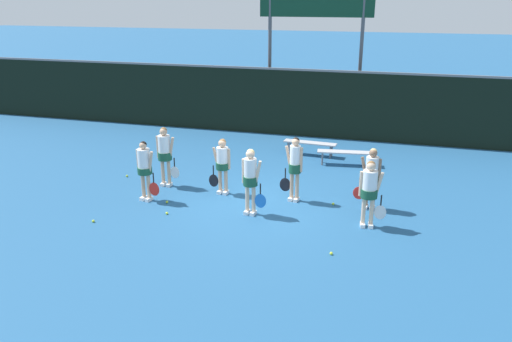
{
  "coord_description": "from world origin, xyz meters",
  "views": [
    {
      "loc": [
        3.37,
        -11.92,
        5.29
      ],
      "look_at": [
        -0.03,
        0.03,
        0.92
      ],
      "focal_mm": 35.0,
      "sensor_mm": 36.0,
      "label": 1
    }
  ],
  "objects": [
    {
      "name": "player_0",
      "position": [
        -2.97,
        -0.56,
        0.98
      ],
      "size": [
        0.66,
        0.39,
        1.67
      ],
      "rotation": [
        0.0,
        0.0,
        -0.19
      ],
      "color": "tan",
      "rests_on": "ground_plane"
    },
    {
      "name": "tennis_ball_5",
      "position": [
        -2.03,
        -1.3,
        0.03
      ],
      "size": [
        0.07,
        0.07,
        0.07
      ],
      "primitive_type": "sphere",
      "color": "#CCE033",
      "rests_on": "ground_plane"
    },
    {
      "name": "tennis_ball_7",
      "position": [
        1.99,
        0.49,
        0.03
      ],
      "size": [
        0.07,
        0.07,
        0.07
      ],
      "primitive_type": "sphere",
      "color": "#CCE033",
      "rests_on": "ground_plane"
    },
    {
      "name": "tennis_ball_4",
      "position": [
        -3.57,
        -2.23,
        0.03
      ],
      "size": [
        0.07,
        0.07,
        0.07
      ],
      "primitive_type": "sphere",
      "color": "#CCE033",
      "rests_on": "ground_plane"
    },
    {
      "name": "fence_windscreen",
      "position": [
        0.0,
        7.12,
        1.34
      ],
      "size": [
        60.0,
        0.08,
        2.66
      ],
      "color": "black",
      "rests_on": "ground_plane"
    },
    {
      "name": "player_6",
      "position": [
        2.92,
        0.5,
        0.97
      ],
      "size": [
        0.67,
        0.38,
        1.65
      ],
      "rotation": [
        0.0,
        0.0,
        -0.14
      ],
      "color": "#8C664C",
      "rests_on": "ground_plane"
    },
    {
      "name": "tennis_ball_0",
      "position": [
        -3.3,
        1.78,
        0.04
      ],
      "size": [
        0.07,
        0.07,
        0.07
      ],
      "primitive_type": "sphere",
      "color": "#CCE033",
      "rests_on": "ground_plane"
    },
    {
      "name": "player_5",
      "position": [
        0.91,
        0.51,
        1.05
      ],
      "size": [
        0.62,
        0.34,
        1.79
      ],
      "rotation": [
        0.0,
        0.0,
        -0.17
      ],
      "color": "tan",
      "rests_on": "ground_plane"
    },
    {
      "name": "tennis_ball_1",
      "position": [
        -2.35,
        -0.62,
        0.03
      ],
      "size": [
        0.07,
        0.07,
        0.07
      ],
      "primitive_type": "sphere",
      "color": "#CCE033",
      "rests_on": "ground_plane"
    },
    {
      "name": "tennis_ball_6",
      "position": [
        -3.18,
        1.34,
        0.03
      ],
      "size": [
        0.07,
        0.07,
        0.07
      ],
      "primitive_type": "sphere",
      "color": "#CCE033",
      "rests_on": "ground_plane"
    },
    {
      "name": "player_3",
      "position": [
        -2.93,
        0.59,
        1.06
      ],
      "size": [
        0.68,
        0.41,
        1.77
      ],
      "rotation": [
        0.0,
        0.0,
        -0.01
      ],
      "color": "tan",
      "rests_on": "ground_plane"
    },
    {
      "name": "tennis_ball_3",
      "position": [
        2.31,
        -2.26,
        0.03
      ],
      "size": [
        0.07,
        0.07,
        0.07
      ],
      "primitive_type": "sphere",
      "color": "#CCE033",
      "rests_on": "ground_plane"
    },
    {
      "name": "ground_plane",
      "position": [
        0.0,
        0.0,
        0.0
      ],
      "size": [
        140.0,
        140.0,
        0.0
      ],
      "primitive_type": "plane",
      "color": "#235684"
    },
    {
      "name": "bench_courtside",
      "position": [
        1.94,
        3.96,
        0.4
      ],
      "size": [
        1.92,
        0.6,
        0.47
      ],
      "rotation": [
        0.0,
        0.0,
        0.13
      ],
      "color": "#B2B2B7",
      "rests_on": "ground_plane"
    },
    {
      "name": "player_1",
      "position": [
        0.03,
        -0.67,
        1.03
      ],
      "size": [
        0.65,
        0.37,
        1.73
      ],
      "rotation": [
        0.0,
        0.0,
        -0.1
      ],
      "color": "beige",
      "rests_on": "ground_plane"
    },
    {
      "name": "tennis_ball_2",
      "position": [
        -4.44,
        0.94,
        0.03
      ],
      "size": [
        0.07,
        0.07,
        0.07
      ],
      "primitive_type": "sphere",
      "color": "#CCE033",
      "rests_on": "ground_plane"
    },
    {
      "name": "player_4",
      "position": [
        -1.13,
        0.47,
        0.94
      ],
      "size": [
        0.66,
        0.38,
        1.6
      ],
      "rotation": [
        0.0,
        0.0,
        -0.09
      ],
      "color": "tan",
      "rests_on": "ground_plane"
    },
    {
      "name": "bench_far",
      "position": [
        0.61,
        4.69,
        0.41
      ],
      "size": [
        1.86,
        0.49,
        0.48
      ],
      "rotation": [
        0.0,
        0.0,
        -0.07
      ],
      "color": "#B2B2B7",
      "rests_on": "ground_plane"
    },
    {
      "name": "player_2",
      "position": [
        2.95,
        -0.6,
        0.99
      ],
      "size": [
        0.68,
        0.4,
        1.67
      ],
      "rotation": [
        0.0,
        0.0,
        0.13
      ],
      "color": "beige",
      "rests_on": "ground_plane"
    },
    {
      "name": "scoreboard",
      "position": [
        0.06,
        8.22,
        4.61
      ],
      "size": [
        4.46,
        0.15,
        5.78
      ],
      "color": "#515156",
      "rests_on": "ground_plane"
    }
  ]
}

